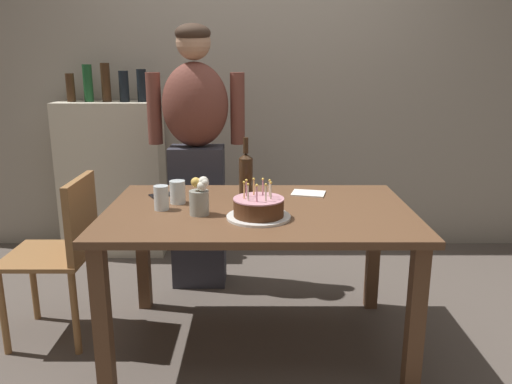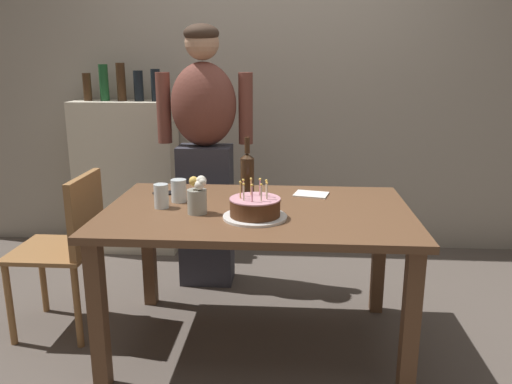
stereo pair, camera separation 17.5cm
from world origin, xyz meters
TOP-DOWN VIEW (x-y plane):
  - ground_plane at (0.00, 0.00)m, footprint 10.00×10.00m
  - back_wall at (0.00, 1.55)m, footprint 5.20×0.10m
  - dining_table at (0.00, 0.00)m, footprint 1.50×0.96m
  - birthday_cake at (-0.00, -0.16)m, footprint 0.30×0.30m
  - water_glass_near at (-0.41, 0.10)m, footprint 0.08×0.08m
  - water_glass_far at (-0.47, -0.02)m, footprint 0.07×0.07m
  - wine_bottle at (-0.06, 0.18)m, footprint 0.07×0.07m
  - cell_phone at (-0.51, 0.25)m, footprint 0.16×0.13m
  - napkin_stack at (0.27, 0.28)m, footprint 0.20×0.17m
  - flower_vase at (-0.28, -0.10)m, footprint 0.10×0.09m
  - person_man_bearded at (-0.39, 0.77)m, footprint 0.61×0.27m
  - dining_chair at (-1.00, 0.08)m, footprint 0.42×0.42m
  - shelf_cabinet at (-1.09, 1.33)m, footprint 0.76×0.30m

SIDE VIEW (x-z plane):
  - ground_plane at x=0.00m, z-range 0.00..0.00m
  - dining_chair at x=-1.00m, z-range 0.08..0.95m
  - shelf_cabinet at x=-1.09m, z-range -0.12..1.31m
  - dining_table at x=0.00m, z-range 0.27..1.01m
  - cell_phone at x=-0.51m, z-range 0.74..0.75m
  - napkin_stack at x=0.27m, z-range 0.74..0.75m
  - birthday_cake at x=0.00m, z-range 0.70..0.87m
  - water_glass_near at x=-0.41m, z-range 0.74..0.86m
  - water_glass_far at x=-0.47m, z-range 0.74..0.86m
  - flower_vase at x=-0.28m, z-range 0.73..0.92m
  - wine_bottle at x=-0.06m, z-range 0.71..1.03m
  - person_man_bearded at x=-0.39m, z-range 0.04..1.70m
  - back_wall at x=0.00m, z-range 0.00..2.60m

